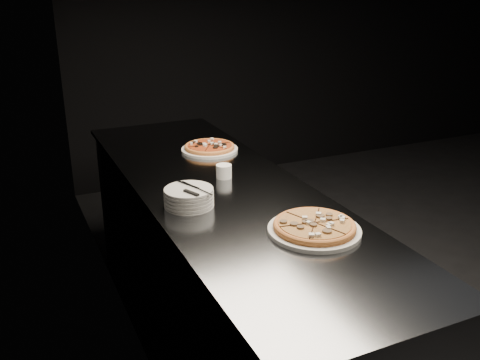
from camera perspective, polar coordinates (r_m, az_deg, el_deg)
name	(u,v)px	position (r m, az deg, el deg)	size (l,w,h in m)	color
wall_left	(134,88)	(2.19, -11.24, 9.65)	(0.02, 5.00, 2.80)	black
wall_back	(323,23)	(5.50, 8.80, 16.26)	(5.00, 0.02, 2.80)	black
counter	(223,274)	(2.63, -1.86, -10.01)	(0.74, 2.44, 0.92)	slate
pizza_mushroom	(314,227)	(2.01, 7.94, -5.00)	(0.35, 0.35, 0.04)	silver
pizza_tomato	(210,148)	(2.93, -3.26, 3.48)	(0.31, 0.31, 0.04)	silver
plate_stack	(189,197)	(2.22, -5.47, -1.84)	(0.20, 0.20, 0.08)	silver
cutlery	(192,189)	(2.19, -5.17, -0.96)	(0.07, 0.22, 0.01)	silver
ramekin	(224,171)	(2.52, -1.73, 0.97)	(0.07, 0.07, 0.06)	white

